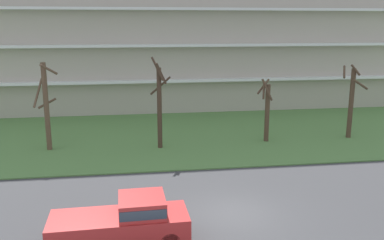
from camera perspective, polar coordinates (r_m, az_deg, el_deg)
ground at (r=19.75m, az=5.61°, el=-12.64°), size 160.00×160.00×0.00m
grass_lawn_strip at (r=32.69m, az=-0.25°, el=-2.01°), size 80.00×16.00×0.08m
apartment_building at (r=45.39m, az=-2.81°, el=14.69°), size 49.29×12.77×19.67m
tree_far_left at (r=29.72m, az=-19.34°, el=1.96°), size 1.76×1.75×6.05m
tree_left at (r=28.57m, az=-4.47°, el=2.19°), size 1.48×1.44×6.41m
tree_center at (r=30.74m, az=10.19°, el=1.41°), size 1.09×1.38×4.73m
tree_right at (r=33.31m, az=20.96°, el=2.52°), size 1.93×1.94×5.67m
pickup_red_near_left at (r=17.02m, az=-9.09°, el=-13.38°), size 5.45×2.15×1.95m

